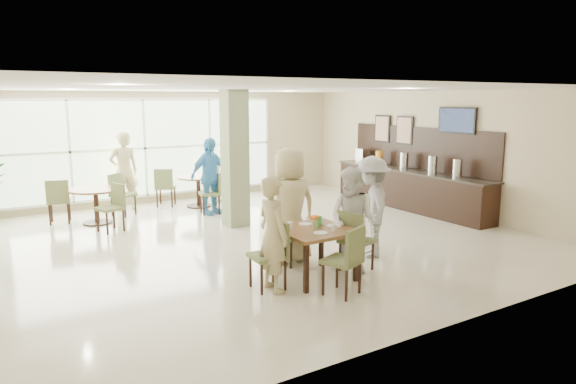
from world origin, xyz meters
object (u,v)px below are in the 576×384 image
teen_left (273,234)px  teen_standing (371,207)px  adult_b (227,171)px  adult_standing (124,171)px  main_table (314,234)px  buffet_counter (409,186)px  teen_far (290,206)px  teen_right (353,220)px  round_table_left (96,197)px  round_table_right (198,184)px  adult_a (210,176)px

teen_left → teen_standing: bearing=-77.7°
adult_b → adult_standing: 2.51m
main_table → buffet_counter: bearing=30.8°
teen_far → teen_right: (0.57, -0.90, -0.13)m
teen_far → teen_right: bearing=128.1°
round_table_left → adult_b: size_ratio=0.69×
main_table → teen_far: teen_far is taller
buffet_counter → teen_left: 6.24m
main_table → teen_right: bearing=-5.2°
round_table_right → adult_b: size_ratio=0.63×
buffet_counter → adult_a: size_ratio=2.67×
round_table_right → teen_standing: (0.93, -5.32, 0.30)m
teen_right → adult_standing: bearing=172.3°
main_table → round_table_right: 5.74m
round_table_right → adult_b: 0.87m
round_table_left → round_table_right: bearing=11.0°
teen_right → teen_standing: bearing=97.3°
teen_far → teen_right: size_ratio=1.16×
teen_left → teen_far: bearing=-43.1°
round_table_left → teen_far: 4.88m
teen_standing → round_table_right: bearing=-140.5°
adult_standing → main_table: bearing=98.3°
teen_standing → teen_left: bearing=-47.4°
adult_b → teen_left: bearing=-39.6°
round_table_right → teen_far: teen_far is taller
main_table → round_table_right: (0.49, 5.71, -0.12)m
adult_standing → buffet_counter: bearing=147.8°
teen_right → teen_standing: size_ratio=0.95×
adult_b → buffet_counter: bearing=28.5°
adult_b → teen_right: bearing=-26.6°
adult_standing → teen_right: bearing=104.0°
round_table_left → adult_standing: bearing=49.1°
adult_b → round_table_right: bearing=-102.9°
teen_standing → adult_standing: (-2.57, 5.83, 0.09)m
round_table_left → buffet_counter: bearing=-19.6°
adult_standing → teen_standing: bearing=111.7°
round_table_right → teen_right: teen_right is taller
teen_left → teen_standing: size_ratio=0.95×
main_table → buffet_counter: 5.51m
round_table_right → teen_left: teen_left is taller
teen_standing → adult_a: (-1.03, 4.38, 0.03)m
main_table → round_table_left: size_ratio=0.95×
teen_left → teen_far: teen_far is taller
teen_right → adult_a: (-0.26, 4.84, 0.07)m
adult_a → adult_standing: adult_standing is taller
adult_a → round_table_left: bearing=153.2°
adult_standing → teen_far: bearing=100.8°
round_table_left → teen_left: (1.25, -5.34, 0.23)m
round_table_left → teen_right: size_ratio=0.68×
teen_standing → adult_a: bearing=-137.3°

